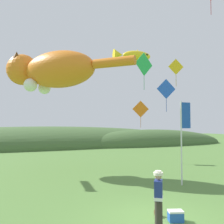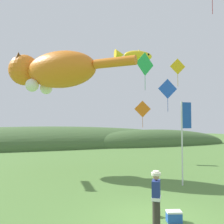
% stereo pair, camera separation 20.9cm
% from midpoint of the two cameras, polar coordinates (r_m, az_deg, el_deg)
% --- Properties ---
extents(ground_plane, '(120.00, 120.00, 0.00)m').
position_cam_midpoint_polar(ground_plane, '(9.22, 9.91, -23.24)').
color(ground_plane, '#517A38').
extents(distant_hill_ridge, '(56.68, 13.76, 5.79)m').
position_cam_midpoint_polar(distant_hill_ridge, '(37.44, -10.96, -7.68)').
color(distant_hill_ridge, '#426033').
rests_on(distant_hill_ridge, ground).
extents(festival_attendant, '(0.46, 0.49, 1.77)m').
position_cam_midpoint_polar(festival_attendant, '(8.28, 9.83, -18.68)').
color(festival_attendant, '#332D28').
rests_on(festival_attendant, ground).
extents(kite_spool, '(0.15, 0.25, 0.25)m').
position_cam_midpoint_polar(kite_spool, '(9.53, 9.71, -21.73)').
color(kite_spool, olive).
rests_on(kite_spool, ground).
extents(picnic_cooler, '(0.57, 0.47, 0.36)m').
position_cam_midpoint_polar(picnic_cooler, '(9.18, 13.66, -22.08)').
color(picnic_cooler, blue).
rests_on(picnic_cooler, ground).
extents(festival_banner_pole, '(0.66, 0.08, 4.45)m').
position_cam_midpoint_polar(festival_banner_pole, '(13.91, 15.61, -3.96)').
color(festival_banner_pole, silver).
rests_on(festival_banner_pole, ground).
extents(kite_giant_cat, '(7.42, 7.51, 2.97)m').
position_cam_midpoint_polar(kite_giant_cat, '(18.14, -14.05, 9.18)').
color(kite_giant_cat, orange).
extents(kite_fish_windsock, '(2.99, 1.22, 0.90)m').
position_cam_midpoint_polar(kite_fish_windsock, '(19.42, 4.43, 12.74)').
color(kite_fish_windsock, yellow).
extents(kite_diamond_green, '(1.46, 0.39, 2.41)m').
position_cam_midpoint_polar(kite_diamond_green, '(16.14, 6.95, 10.76)').
color(kite_diamond_green, green).
extents(kite_diamond_orange, '(1.44, 0.42, 2.39)m').
position_cam_midpoint_polar(kite_diamond_orange, '(22.25, 6.29, 0.64)').
color(kite_diamond_orange, orange).
extents(kite_diamond_gold, '(1.18, 0.30, 2.12)m').
position_cam_midpoint_polar(kite_diamond_gold, '(19.68, 14.10, 9.95)').
color(kite_diamond_gold, yellow).
extents(kite_diamond_blue, '(1.38, 0.28, 2.30)m').
position_cam_midpoint_polar(kite_diamond_blue, '(17.83, 11.95, 5.13)').
color(kite_diamond_blue, blue).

